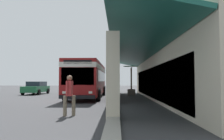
{
  "coord_description": "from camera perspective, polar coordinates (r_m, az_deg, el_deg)",
  "views": [
    {
      "loc": [
        16.85,
        3.48,
        1.51
      ],
      "look_at": [
        0.19,
        3.11,
        2.35
      ],
      "focal_mm": 35.83,
      "sensor_mm": 36.0,
      "label": 1
    }
  ],
  "objects": [
    {
      "name": "ground",
      "position": [
        17.51,
        16.37,
        -7.7
      ],
      "size": [
        120.0,
        120.0,
        0.0
      ],
      "primitive_type": "plane",
      "color": "#38383A"
    },
    {
      "name": "curb_strip",
      "position": [
        18.46,
        0.84,
        -7.38
      ],
      "size": [
        29.73,
        0.5,
        0.12
      ],
      "primitive_type": "cube",
      "color": "#9E998E",
      "rests_on": "ground"
    },
    {
      "name": "transit_bus",
      "position": [
        20.83,
        -6.12,
        -1.91
      ],
      "size": [
        11.21,
        2.85,
        3.34
      ],
      "color": "maroon",
      "rests_on": "ground"
    },
    {
      "name": "parked_sedan_green",
      "position": [
        27.43,
        -18.77,
        -4.3
      ],
      "size": [
        4.44,
        2.08,
        1.47
      ],
      "color": "#195933",
      "rests_on": "ground"
    },
    {
      "name": "pedestrian",
      "position": [
        10.0,
        -10.81,
        -5.72
      ],
      "size": [
        0.7,
        0.5,
        1.77
      ],
      "color": "#726651",
      "rests_on": "ground"
    },
    {
      "name": "potted_palm",
      "position": [
        24.35,
        4.95,
        -4.6
      ],
      "size": [
        1.78,
        1.68,
        3.24
      ],
      "color": "gray",
      "rests_on": "ground"
    }
  ]
}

